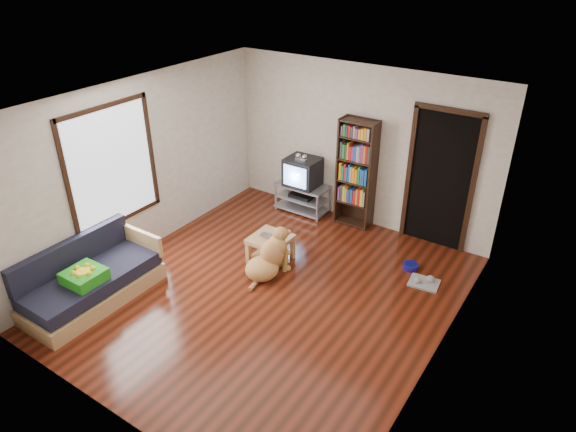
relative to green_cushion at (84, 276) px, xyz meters
The scene contains 18 objects.
ground 2.38m from the green_cushion, 41.31° to the left, with size 5.00×5.00×0.00m, color #612010.
ceiling 3.14m from the green_cushion, 41.31° to the left, with size 5.00×5.00×0.00m, color white.
wall_back 4.47m from the green_cushion, 66.57° to the left, with size 4.50×4.50×0.00m, color silver.
wall_front 2.15m from the green_cushion, 28.79° to the right, with size 4.50×4.50×0.00m, color silver.
wall_left 1.81m from the green_cushion, 108.01° to the left, with size 5.00×5.00×0.00m, color silver.
wall_right 4.36m from the green_cushion, 21.03° to the left, with size 5.00×5.00×0.00m, color silver.
green_cushion is the anchor object (origin of this frame).
laptop 2.52m from the green_cushion, 58.83° to the left, with size 0.30×0.19×0.02m, color #B8B7BB.
dog_bowl 4.44m from the green_cushion, 45.15° to the left, with size 0.22×0.22×0.08m, color navy.
grey_rag 4.50m from the green_cushion, 40.16° to the left, with size 0.40×0.32×0.03m, color #959595.
window 1.52m from the green_cushion, 114.99° to the left, with size 0.03×1.46×1.70m.
doorway 5.11m from the green_cushion, 52.35° to the left, with size 1.03×0.05×2.19m.
tv_stand 3.89m from the green_cushion, 77.35° to the left, with size 0.90×0.45×0.50m.
crt_tv 3.91m from the green_cushion, 77.42° to the left, with size 0.55×0.52×0.58m.
bookshelf 4.31m from the green_cushion, 65.12° to the left, with size 0.60×0.30×1.80m.
sofa 0.31m from the green_cushion, 128.23° to the left, with size 0.80×1.80×0.80m.
coffee_table 2.56m from the green_cushion, 59.18° to the left, with size 0.55×0.55×0.40m.
dog 2.42m from the green_cushion, 51.78° to the left, with size 0.59×0.88×0.72m.
Camera 1 is at (3.30, -4.52, 4.23)m, focal length 32.00 mm.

